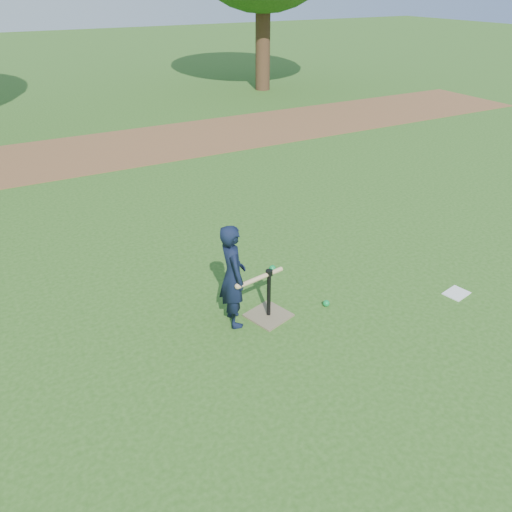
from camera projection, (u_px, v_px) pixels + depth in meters
ground at (284, 322)px, 5.67m from camera, size 80.00×80.00×0.00m
dirt_strip at (112, 149)px, 11.41m from camera, size 24.00×3.00×0.01m
child at (233, 276)px, 5.39m from camera, size 0.36×0.48×1.21m
wiffle_ball_ground at (326, 303)px, 5.93m from camera, size 0.08×0.08×0.08m
clipboard at (456, 293)px, 6.18m from camera, size 0.34×0.29×0.01m
batting_tee at (269, 308)px, 5.72m from camera, size 0.53×0.53×0.61m
swing_action at (261, 276)px, 5.45m from camera, size 0.63×0.22×0.08m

